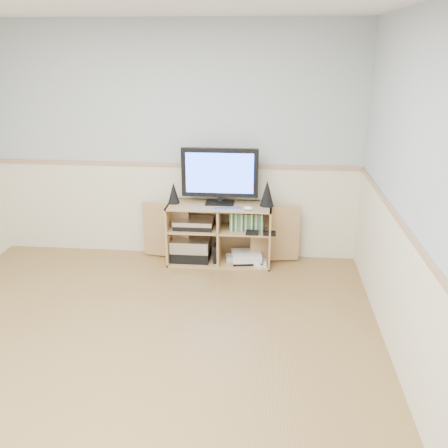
{
  "coord_description": "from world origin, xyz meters",
  "views": [
    {
      "loc": [
        1.04,
        -2.97,
        2.22
      ],
      "look_at": [
        0.64,
        1.2,
        0.73
      ],
      "focal_mm": 40.0,
      "sensor_mm": 36.0,
      "label": 1
    }
  ],
  "objects": [
    {
      "name": "mouse",
      "position": [
        0.82,
        1.87,
        0.67
      ],
      "size": [
        0.11,
        0.09,
        0.04
      ],
      "primitive_type": "ellipsoid",
      "rotation": [
        0.0,
        0.0,
        -0.25
      ],
      "color": "white",
      "rests_on": "media_cabinet"
    },
    {
      "name": "media_cabinet",
      "position": [
        0.51,
        2.06,
        0.33
      ],
      "size": [
        1.71,
        0.41,
        0.65
      ],
      "color": "tan",
      "rests_on": "floor"
    },
    {
      "name": "game_cases",
      "position": [
        0.8,
        1.99,
        0.48
      ],
      "size": [
        0.36,
        0.13,
        0.19
      ],
      "primitive_type": "cube",
      "color": "#3F8C3F",
      "rests_on": "media_cabinet"
    },
    {
      "name": "monitor",
      "position": [
        0.51,
        2.06,
        0.97
      ],
      "size": [
        0.8,
        0.18,
        0.59
      ],
      "color": "black",
      "rests_on": "media_cabinet"
    },
    {
      "name": "speaker_left",
      "position": [
        0.02,
        2.03,
        0.76
      ],
      "size": [
        0.12,
        0.12,
        0.23
      ],
      "primitive_type": "cone",
      "color": "black",
      "rests_on": "media_cabinet"
    },
    {
      "name": "game_consoles",
      "position": [
        0.79,
        2.0,
        0.07
      ],
      "size": [
        0.46,
        0.3,
        0.11
      ],
      "color": "white",
      "rests_on": "media_cabinet"
    },
    {
      "name": "room",
      "position": [
        -0.06,
        0.12,
        1.22
      ],
      "size": [
        4.04,
        4.54,
        2.54
      ],
      "color": "#AD854C",
      "rests_on": "ground"
    },
    {
      "name": "keyboard",
      "position": [
        0.6,
        1.87,
        0.66
      ],
      "size": [
        0.3,
        0.17,
        0.01
      ],
      "primitive_type": "cube",
      "rotation": [
        0.0,
        0.0,
        0.23
      ],
      "color": "silver",
      "rests_on": "media_cabinet"
    },
    {
      "name": "wall_outlet",
      "position": [
        1.0,
        2.23,
        0.6
      ],
      "size": [
        0.12,
        0.03,
        0.12
      ],
      "primitive_type": "cube",
      "color": "white",
      "rests_on": "wall_back"
    },
    {
      "name": "speaker_right",
      "position": [
        1.01,
        2.03,
        0.79
      ],
      "size": [
        0.15,
        0.15,
        0.27
      ],
      "primitive_type": "cone",
      "color": "black",
      "rests_on": "media_cabinet"
    },
    {
      "name": "av_components",
      "position": [
        0.21,
        2.01,
        0.22
      ],
      "size": [
        0.51,
        0.31,
        0.47
      ],
      "color": "black",
      "rests_on": "media_cabinet"
    }
  ]
}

